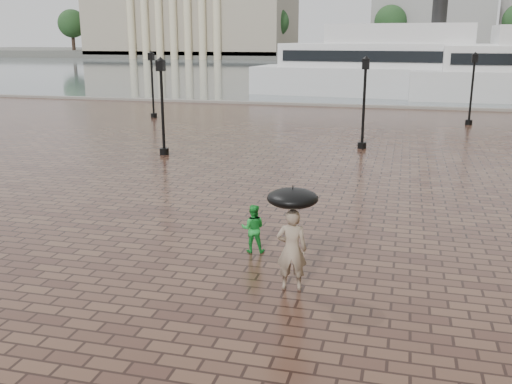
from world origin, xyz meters
TOP-DOWN VIEW (x-y plane):
  - ground at (0.00, 0.00)m, footprint 300.00×300.00m
  - harbour_water at (0.00, 92.00)m, footprint 240.00×240.00m
  - quay_edge at (0.00, 32.00)m, footprint 80.00×0.60m
  - far_shore at (0.00, 160.00)m, footprint 300.00×60.00m
  - museum at (-55.00, 144.61)m, footprint 57.00×32.50m
  - far_trees at (0.00, 138.00)m, footprint 188.00×8.00m
  - street_lamps at (-1.50, 17.50)m, footprint 21.44×14.44m
  - adult_pedestrian at (2.80, -3.30)m, footprint 0.73×0.53m
  - child_pedestrian at (1.40, -1.32)m, footprint 0.69×0.58m
  - ferry_near at (4.14, 41.91)m, footprint 28.30×9.51m
  - umbrella at (2.80, -3.30)m, footprint 1.10×1.10m

SIDE VIEW (x-z plane):
  - ground at x=0.00m, z-range 0.00..0.00m
  - harbour_water at x=0.00m, z-range 0.00..0.00m
  - quay_edge at x=0.00m, z-range -0.15..0.15m
  - child_pedestrian at x=1.40m, z-range 0.00..1.26m
  - adult_pedestrian at x=2.80m, z-range 0.00..1.84m
  - far_shore at x=0.00m, z-range 0.00..2.00m
  - umbrella at x=2.80m, z-range 1.49..2.67m
  - street_lamps at x=-1.50m, z-range 0.13..4.53m
  - ferry_near at x=4.14m, z-range -1.82..7.29m
  - far_trees at x=0.00m, z-range 2.67..16.17m
  - museum at x=-55.00m, z-range 0.91..26.91m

